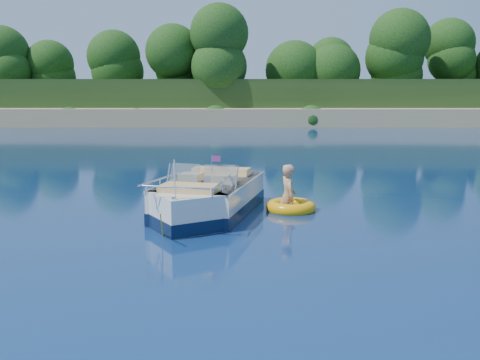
# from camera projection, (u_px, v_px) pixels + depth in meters

# --- Properties ---
(ground) EXTENTS (160.00, 160.00, 0.00)m
(ground) POSITION_uv_depth(u_px,v_px,m) (151.00, 243.00, 10.27)
(ground) COLOR #09163F
(ground) RESTS_ON ground
(shoreline) EXTENTS (170.00, 59.00, 6.00)m
(shoreline) POSITION_uv_depth(u_px,v_px,m) (229.00, 106.00, 73.04)
(shoreline) COLOR tan
(shoreline) RESTS_ON ground
(treeline) EXTENTS (150.00, 7.12, 8.19)m
(treeline) POSITION_uv_depth(u_px,v_px,m) (224.00, 63.00, 49.84)
(treeline) COLOR black
(treeline) RESTS_ON ground
(motorboat) EXTENTS (2.68, 5.21, 1.76)m
(motorboat) POSITION_uv_depth(u_px,v_px,m) (206.00, 201.00, 12.51)
(motorboat) COLOR white
(motorboat) RESTS_ON ground
(tow_tube) EXTENTS (1.46, 1.46, 0.32)m
(tow_tube) POSITION_uv_depth(u_px,v_px,m) (291.00, 207.00, 13.05)
(tow_tube) COLOR #FFAB0A
(tow_tube) RESTS_ON ground
(boy) EXTENTS (0.59, 0.95, 1.73)m
(boy) POSITION_uv_depth(u_px,v_px,m) (287.00, 210.00, 13.08)
(boy) COLOR tan
(boy) RESTS_ON ground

